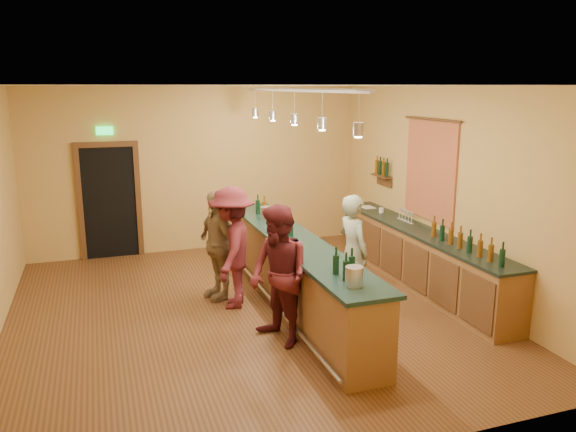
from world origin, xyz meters
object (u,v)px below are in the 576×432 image
object	(u,v)px
tasting_bar	(294,267)
customer_c	(232,247)
back_counter	(419,257)
bartender	(353,252)
customer_a	(279,276)
bar_stool	(302,247)
customer_b	(217,244)

from	to	relation	value
tasting_bar	customer_c	size ratio (longest dim) A/B	2.84
back_counter	customer_c	bearing A→B (deg)	177.49
back_counter	bartender	xyz separation A→B (m)	(-1.43, -0.51, 0.36)
customer_a	customer_c	xyz separation A→B (m)	(-0.27, 1.40, 0.01)
back_counter	customer_a	bearing A→B (deg)	-155.76
bartender	customer_c	distance (m)	1.76
back_counter	bar_stool	world-z (taller)	back_counter
tasting_bar	bartender	xyz separation A→B (m)	(0.79, -0.33, 0.24)
back_counter	customer_b	world-z (taller)	customer_b
customer_c	customer_a	bearing A→B (deg)	32.73
customer_a	customer_c	world-z (taller)	customer_c
bartender	tasting_bar	bearing A→B (deg)	59.87
tasting_bar	customer_c	xyz separation A→B (m)	(-0.85, 0.32, 0.29)
bartender	back_counter	bearing A→B (deg)	-77.81
bartender	customer_c	xyz separation A→B (m)	(-1.64, 0.65, 0.05)
bartender	customer_b	bearing A→B (deg)	51.89
tasting_bar	bar_stool	size ratio (longest dim) A/B	7.89
tasting_bar	customer_b	bearing A→B (deg)	143.72
customer_c	back_counter	bearing A→B (deg)	109.45
customer_a	bar_stool	world-z (taller)	customer_a
customer_b	bartender	bearing A→B (deg)	43.65
customer_b	bar_stool	world-z (taller)	customer_b
customer_c	bar_stool	bearing A→B (deg)	146.37
customer_a	customer_b	xyz separation A→B (m)	(-0.40, 1.80, -0.04)
customer_c	bar_stool	xyz separation A→B (m)	(1.46, 1.00, -0.40)
bartender	customer_c	world-z (taller)	customer_c
bartender	bar_stool	xyz separation A→B (m)	(-0.18, 1.65, -0.35)
back_counter	bartender	world-z (taller)	bartender
back_counter	customer_c	distance (m)	3.10
customer_a	bar_stool	distance (m)	2.71
customer_b	customer_a	bearing A→B (deg)	-3.22
back_counter	customer_c	world-z (taller)	customer_c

